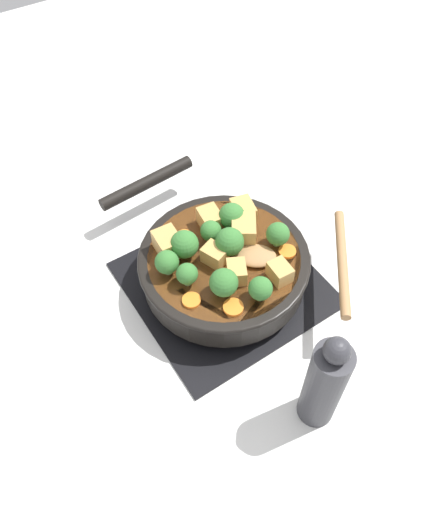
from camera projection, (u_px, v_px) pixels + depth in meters
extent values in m
plane|color=silver|center=(224.00, 284.00, 0.88)|extent=(2.40, 2.40, 0.00)
cube|color=black|center=(224.00, 283.00, 0.88)|extent=(0.31, 0.31, 0.01)
torus|color=black|center=(224.00, 278.00, 0.87)|extent=(0.24, 0.24, 0.01)
cube|color=black|center=(224.00, 278.00, 0.87)|extent=(0.01, 0.23, 0.01)
cube|color=black|center=(224.00, 278.00, 0.87)|extent=(0.23, 0.01, 0.01)
cylinder|color=black|center=(224.00, 266.00, 0.84)|extent=(0.28, 0.28, 0.06)
cylinder|color=brown|center=(224.00, 265.00, 0.84)|extent=(0.25, 0.25, 0.05)
torus|color=black|center=(224.00, 257.00, 0.82)|extent=(0.29, 0.29, 0.01)
cylinder|color=black|center=(147.00, 183.00, 0.95)|extent=(0.04, 0.20, 0.02)
ellipsoid|color=#A87A4C|center=(256.00, 256.00, 0.81)|extent=(0.08, 0.08, 0.01)
cylinder|color=#A87A4C|center=(342.00, 262.00, 0.80)|extent=(0.17, 0.15, 0.02)
cube|color=tan|center=(280.00, 272.00, 0.78)|extent=(0.04, 0.03, 0.03)
cube|color=tan|center=(243.00, 211.00, 0.86)|extent=(0.05, 0.04, 0.04)
cube|color=tan|center=(168.00, 244.00, 0.81)|extent=(0.05, 0.04, 0.04)
cube|color=tan|center=(215.00, 255.00, 0.80)|extent=(0.05, 0.04, 0.03)
cube|color=tan|center=(210.00, 219.00, 0.85)|extent=(0.05, 0.04, 0.03)
cube|color=tan|center=(237.00, 272.00, 0.78)|extent=(0.05, 0.04, 0.03)
cube|color=tan|center=(244.00, 230.00, 0.83)|extent=(0.06, 0.06, 0.04)
cylinder|color=#709956|center=(277.00, 242.00, 0.83)|extent=(0.01, 0.01, 0.01)
sphere|color=#387533|center=(278.00, 234.00, 0.81)|extent=(0.04, 0.04, 0.04)
cylinder|color=#709956|center=(188.00, 281.00, 0.78)|extent=(0.01, 0.01, 0.01)
sphere|color=#387533|center=(187.00, 274.00, 0.77)|extent=(0.03, 0.03, 0.03)
cylinder|color=#709956|center=(257.00, 297.00, 0.76)|extent=(0.01, 0.01, 0.01)
sphere|color=#387533|center=(258.00, 290.00, 0.75)|extent=(0.04, 0.04, 0.04)
cylinder|color=#709956|center=(168.00, 270.00, 0.80)|extent=(0.01, 0.01, 0.01)
sphere|color=#387533|center=(167.00, 262.00, 0.78)|extent=(0.04, 0.04, 0.04)
cylinder|color=#709956|center=(209.00, 239.00, 0.83)|extent=(0.01, 0.01, 0.01)
sphere|color=#387533|center=(209.00, 232.00, 0.82)|extent=(0.04, 0.04, 0.04)
cylinder|color=#709956|center=(185.00, 253.00, 0.82)|extent=(0.01, 0.01, 0.01)
sphere|color=#387533|center=(184.00, 244.00, 0.80)|extent=(0.05, 0.05, 0.05)
cylinder|color=#709956|center=(224.00, 291.00, 0.77)|extent=(0.01, 0.01, 0.01)
sphere|color=#387533|center=(224.00, 283.00, 0.75)|extent=(0.04, 0.04, 0.04)
cylinder|color=#709956|center=(230.00, 252.00, 0.82)|extent=(0.01, 0.01, 0.01)
sphere|color=#387533|center=(230.00, 243.00, 0.80)|extent=(0.05, 0.05, 0.05)
cylinder|color=#709956|center=(232.00, 225.00, 0.85)|extent=(0.01, 0.01, 0.01)
sphere|color=#387533|center=(232.00, 216.00, 0.84)|extent=(0.04, 0.04, 0.04)
cylinder|color=orange|center=(184.00, 235.00, 0.85)|extent=(0.02, 0.02, 0.01)
cylinder|color=orange|center=(287.00, 251.00, 0.82)|extent=(0.03, 0.03, 0.01)
cylinder|color=orange|center=(191.00, 300.00, 0.76)|extent=(0.03, 0.03, 0.01)
cylinder|color=orange|center=(233.00, 307.00, 0.76)|extent=(0.03, 0.03, 0.01)
cylinder|color=#333338|center=(324.00, 386.00, 0.67)|extent=(0.05, 0.05, 0.17)
sphere|color=#333338|center=(337.00, 351.00, 0.59)|extent=(0.03, 0.03, 0.03)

